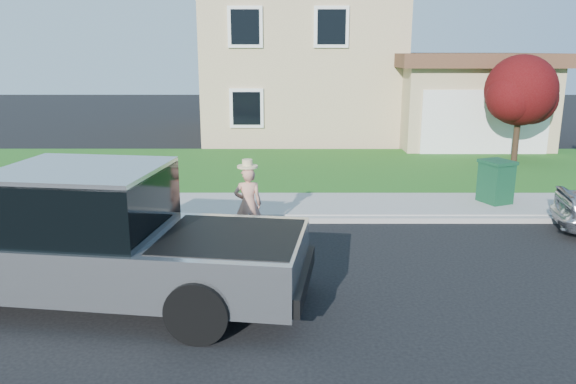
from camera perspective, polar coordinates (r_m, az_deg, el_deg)
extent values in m
plane|color=black|center=(9.96, 3.45, -8.06)|extent=(80.00, 80.00, 0.00)
cube|color=gray|center=(12.76, 7.20, -2.81)|extent=(40.00, 0.20, 0.12)
cube|color=gray|center=(13.80, 6.65, -1.41)|extent=(40.00, 2.00, 0.15)
cube|color=#215117|center=(18.16, 5.07, 2.35)|extent=(40.00, 7.00, 0.10)
cube|color=tan|center=(26.21, 1.38, 12.98)|extent=(8.00, 9.00, 6.40)
cube|color=tan|center=(24.35, 17.17, 8.50)|extent=(5.50, 6.00, 3.20)
cube|color=white|center=(21.53, 19.41, 6.71)|extent=(4.60, 0.12, 2.30)
cube|color=#4C2D1E|center=(24.26, 17.49, 12.72)|extent=(6.20, 6.80, 0.50)
cube|color=white|center=(21.73, -4.38, 16.38)|extent=(1.30, 0.10, 1.50)
cube|color=white|center=(21.72, 4.43, 16.38)|extent=(1.30, 0.10, 1.50)
cube|color=black|center=(21.82, -4.23, 8.48)|extent=(1.30, 0.10, 1.50)
cylinder|color=black|center=(10.96, -25.81, -4.97)|extent=(0.91, 0.44, 0.87)
cylinder|color=black|center=(7.65, -9.09, -11.83)|extent=(0.91, 0.44, 0.87)
cylinder|color=black|center=(9.43, -5.58, -6.57)|extent=(0.91, 0.44, 0.87)
cube|color=#B4B7BB|center=(9.05, -18.71, -6.06)|extent=(6.46, 3.00, 0.79)
cube|color=black|center=(8.88, -20.09, -0.93)|extent=(2.55, 2.32, 0.93)
cube|color=#B4B7BB|center=(8.78, -20.35, 2.10)|extent=(2.55, 2.32, 0.09)
cube|color=black|center=(8.23, -5.81, -4.63)|extent=(2.20, 2.10, 0.07)
cube|color=black|center=(8.26, 1.61, -8.78)|extent=(0.41, 2.07, 0.27)
cube|color=black|center=(10.32, -21.34, 0.37)|extent=(0.16, 0.26, 0.20)
imported|color=tan|center=(11.28, -4.08, -1.27)|extent=(0.60, 0.43, 1.53)
cylinder|color=beige|center=(11.09, -4.15, 2.65)|extent=(0.41, 0.41, 0.04)
cylinder|color=beige|center=(11.08, -4.15, 2.96)|extent=(0.20, 0.20, 0.14)
cylinder|color=black|center=(20.48, 22.16, 5.16)|extent=(0.20, 0.20, 1.62)
sphere|color=#460F10|center=(20.32, 22.58, 9.53)|extent=(2.33, 2.33, 2.33)
sphere|color=#460F10|center=(20.82, 23.49, 8.69)|extent=(1.72, 1.72, 1.72)
sphere|color=#460F10|center=(19.91, 21.76, 8.94)|extent=(1.62, 1.62, 1.62)
cube|color=#103B22|center=(14.55, 20.35, 0.86)|extent=(0.80, 0.85, 0.97)
cube|color=#103B22|center=(14.45, 20.52, 2.88)|extent=(0.87, 0.92, 0.08)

